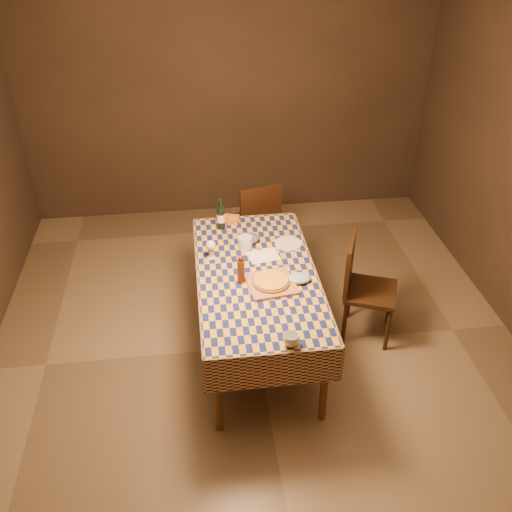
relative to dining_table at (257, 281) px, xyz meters
name	(u,v)px	position (x,y,z in m)	size (l,w,h in m)	color
room	(257,208)	(0.00, 0.00, 0.66)	(5.00, 5.10, 2.70)	brown
dining_table	(257,281)	(0.00, 0.00, 0.00)	(0.94, 1.84, 0.77)	brown
cutting_board	(271,284)	(0.09, -0.16, 0.09)	(0.35, 0.35, 0.02)	#9F6A4A
pizza	(271,281)	(0.09, -0.16, 0.11)	(0.35, 0.35, 0.03)	#924D18
pepper_mill	(241,270)	(-0.13, -0.10, 0.19)	(0.07, 0.07, 0.24)	#4B2011
bowl	(250,239)	(0.00, 0.47, 0.10)	(0.16, 0.16, 0.05)	#614751
wine_glass	(211,246)	(-0.34, 0.27, 0.19)	(0.09, 0.09, 0.16)	silver
wine_bottle	(221,217)	(-0.22, 0.73, 0.19)	(0.08, 0.08, 0.29)	black
deli_tub	(245,242)	(-0.05, 0.39, 0.13)	(0.12, 0.12, 0.10)	silver
takeout_container	(229,219)	(-0.15, 0.83, 0.10)	(0.18, 0.13, 0.05)	#CA671A
white_plate	(288,244)	(0.32, 0.39, 0.08)	(0.23, 0.23, 0.01)	silver
tumbler	(291,340)	(0.12, -0.84, 0.12)	(0.11, 0.11, 0.09)	silver
flour_patch	(263,256)	(0.08, 0.24, 0.08)	(0.24, 0.19, 0.00)	white
flour_bag	(299,278)	(0.31, -0.14, 0.10)	(0.19, 0.14, 0.06)	#97A5C1
chair_far	(257,220)	(0.16, 1.27, -0.17)	(0.51, 0.51, 0.93)	black
chair_right	(362,283)	(0.90, 0.09, -0.17)	(0.55, 0.55, 0.93)	black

